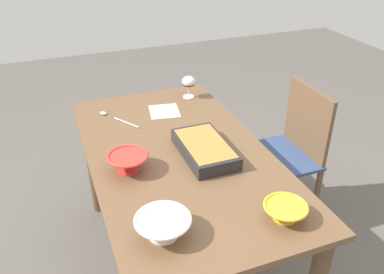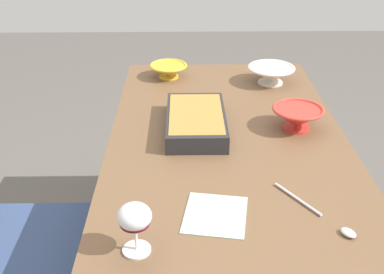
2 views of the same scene
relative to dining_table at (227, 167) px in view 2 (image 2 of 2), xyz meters
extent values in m
cube|color=brown|center=(0.00, 0.00, 0.11)|extent=(1.48, 0.83, 0.03)
cylinder|color=brown|center=(-0.68, -0.35, -0.27)|extent=(0.07, 0.07, 0.74)
cylinder|color=brown|center=(-0.68, 0.35, -0.27)|extent=(0.07, 0.07, 0.74)
cube|color=#334772|center=(0.19, -0.69, -0.17)|extent=(0.43, 0.40, 0.02)
cylinder|color=brown|center=(0.00, -0.51, -0.41)|extent=(0.04, 0.04, 0.45)
cylinder|color=brown|center=(0.00, -0.88, -0.41)|extent=(0.04, 0.04, 0.45)
cylinder|color=white|center=(0.58, -0.27, 0.13)|extent=(0.07, 0.07, 0.01)
cylinder|color=white|center=(0.58, -0.27, 0.17)|extent=(0.01, 0.01, 0.07)
ellipsoid|color=white|center=(0.58, -0.27, 0.23)|extent=(0.08, 0.08, 0.06)
ellipsoid|color=#4C0A19|center=(0.58, -0.27, 0.21)|extent=(0.07, 0.07, 0.02)
cube|color=#262628|center=(-0.06, -0.11, 0.16)|extent=(0.37, 0.21, 0.06)
cube|color=#B27A38|center=(-0.06, -0.11, 0.18)|extent=(0.33, 0.19, 0.02)
cylinder|color=red|center=(-0.06, 0.25, 0.13)|extent=(0.10, 0.10, 0.01)
cone|color=red|center=(-0.06, 0.25, 0.17)|extent=(0.18, 0.18, 0.07)
torus|color=red|center=(-0.06, 0.25, 0.20)|extent=(0.18, 0.18, 0.01)
cylinder|color=yellow|center=(-0.57, -0.22, 0.13)|extent=(0.09, 0.09, 0.01)
cone|color=yellow|center=(-0.57, -0.22, 0.16)|extent=(0.16, 0.16, 0.05)
torus|color=yellow|center=(-0.57, -0.22, 0.19)|extent=(0.17, 0.17, 0.01)
cylinder|color=white|center=(-0.49, 0.23, 0.13)|extent=(0.11, 0.11, 0.01)
cone|color=white|center=(-0.49, 0.23, 0.17)|extent=(0.20, 0.20, 0.06)
torus|color=white|center=(-0.49, 0.23, 0.20)|extent=(0.20, 0.20, 0.01)
cylinder|color=silver|center=(0.38, 0.16, 0.13)|extent=(0.16, 0.10, 0.01)
ellipsoid|color=silver|center=(0.54, 0.26, 0.14)|extent=(0.05, 0.05, 0.01)
cube|color=#B2CCB7|center=(0.45, -0.07, 0.13)|extent=(0.21, 0.19, 0.00)
camera|label=1|loc=(-1.52, 0.51, 1.15)|focal=37.43mm
camera|label=2|loc=(1.48, -0.15, 0.92)|focal=44.82mm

